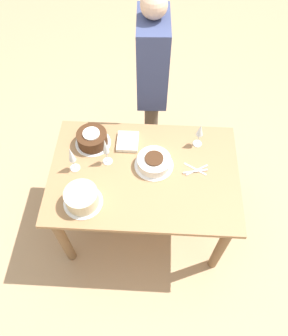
# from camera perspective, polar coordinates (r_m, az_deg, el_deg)

# --- Properties ---
(ground_plane) EXTENTS (12.00, 12.00, 0.00)m
(ground_plane) POSITION_cam_1_polar(r_m,az_deg,el_deg) (2.84, -0.00, -8.97)
(ground_plane) COLOR tan
(dining_table) EXTENTS (1.27, 0.85, 0.75)m
(dining_table) POSITION_cam_1_polar(r_m,az_deg,el_deg) (2.30, -0.00, -2.47)
(dining_table) COLOR #9E754C
(dining_table) RESTS_ON ground_plane
(cake_center_white) EXTENTS (0.26, 0.26, 0.09)m
(cake_center_white) POSITION_cam_1_polar(r_m,az_deg,el_deg) (2.19, 1.74, 1.05)
(cake_center_white) COLOR white
(cake_center_white) RESTS_ON dining_table
(cake_front_chocolate) EXTENTS (0.25, 0.25, 0.11)m
(cake_front_chocolate) POSITION_cam_1_polar(r_m,az_deg,el_deg) (2.32, -9.01, 5.08)
(cake_front_chocolate) COLOR white
(cake_front_chocolate) RESTS_ON dining_table
(cake_back_decorated) EXTENTS (0.25, 0.25, 0.12)m
(cake_back_decorated) POSITION_cam_1_polar(r_m,az_deg,el_deg) (2.06, -10.77, -5.14)
(cake_back_decorated) COLOR white
(cake_back_decorated) RESTS_ON dining_table
(wine_glass_near) EXTENTS (0.07, 0.07, 0.24)m
(wine_glass_near) POSITION_cam_1_polar(r_m,az_deg,el_deg) (2.13, -6.71, 3.54)
(wine_glass_near) COLOR silver
(wine_glass_near) RESTS_ON dining_table
(wine_glass_far) EXTENTS (0.07, 0.07, 0.22)m
(wine_glass_far) POSITION_cam_1_polar(r_m,az_deg,el_deg) (2.14, -12.53, 2.12)
(wine_glass_far) COLOR silver
(wine_glass_far) RESTS_ON dining_table
(wine_glass_extra) EXTENTS (0.06, 0.06, 0.20)m
(wine_glass_extra) POSITION_cam_1_polar(r_m,az_deg,el_deg) (2.25, 9.71, 6.32)
(wine_glass_extra) COLOR silver
(wine_glass_extra) RESTS_ON dining_table
(fork_pile) EXTENTS (0.17, 0.11, 0.01)m
(fork_pile) POSITION_cam_1_polar(r_m,az_deg,el_deg) (2.22, 9.01, -0.35)
(fork_pile) COLOR silver
(fork_pile) RESTS_ON dining_table
(napkin_stack) EXTENTS (0.15, 0.17, 0.03)m
(napkin_stack) POSITION_cam_1_polar(r_m,az_deg,el_deg) (2.33, -2.84, 4.61)
(napkin_stack) COLOR silver
(napkin_stack) RESTS_ON dining_table
(person_cutting) EXTENTS (0.24, 0.41, 1.56)m
(person_cutting) POSITION_cam_1_polar(r_m,az_deg,el_deg) (2.55, 1.43, 15.98)
(person_cutting) COLOR #4C4238
(person_cutting) RESTS_ON ground_plane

